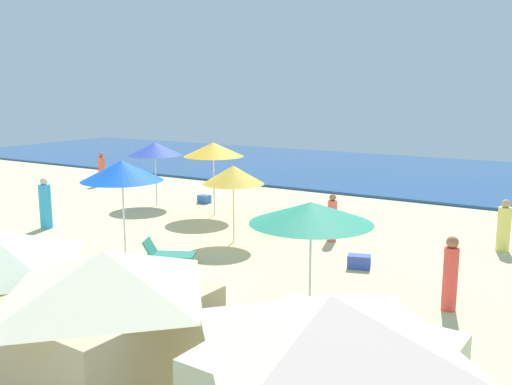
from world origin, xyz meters
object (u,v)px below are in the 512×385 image
at_px(cabana_4, 108,370).
at_px(beachgoer_6, 504,227).
at_px(cooler_box_1, 359,262).
at_px(beachgoer_5, 102,170).
at_px(beachgoer_3, 332,219).
at_px(lounge_chair_1_0, 167,255).
at_px(beachgoer_1, 450,275).
at_px(cooler_box_0, 204,199).
at_px(umbrella_3, 311,213).
at_px(umbrella_1, 122,171).
at_px(beachgoer_2, 45,205).
at_px(umbrella_4, 214,150).
at_px(umbrella_2, 233,175).
at_px(umbrella_0, 155,149).

xyz_separation_m(cabana_4, beachgoer_6, (2.43, 12.91, -0.79)).
relative_size(beachgoer_6, cooler_box_1, 2.55).
relative_size(beachgoer_5, beachgoer_6, 1.04).
bearing_deg(beachgoer_3, lounge_chair_1_0, -19.17).
relative_size(beachgoer_1, cooler_box_0, 3.42).
xyz_separation_m(beachgoer_6, cooler_box_0, (-11.46, 1.10, -0.53)).
bearing_deg(beachgoer_3, umbrella_3, 33.10).
distance_m(umbrella_1, beachgoer_3, 6.52).
bearing_deg(cooler_box_1, beachgoer_2, 170.66).
xyz_separation_m(umbrella_4, cooler_box_1, (6.85, -3.14, -2.26)).
bearing_deg(umbrella_4, beachgoer_6, 2.94).
xyz_separation_m(lounge_chair_1_0, umbrella_4, (-2.37, 5.47, 2.18)).
distance_m(cabana_4, beachgoer_5, 21.84).
distance_m(cabana_4, beachgoer_6, 13.16).
bearing_deg(beachgoer_6, umbrella_2, -35.12).
height_order(umbrella_0, cooler_box_1, umbrella_0).
bearing_deg(beachgoer_3, cooler_box_1, 52.56).
relative_size(lounge_chair_1_0, beachgoer_1, 0.91).
height_order(beachgoer_3, cooler_box_1, beachgoer_3).
xyz_separation_m(umbrella_2, beachgoer_5, (-11.16, 5.31, -1.34)).
bearing_deg(umbrella_1, beachgoer_1, 9.41).
bearing_deg(beachgoer_6, beachgoer_2, -39.01).
bearing_deg(cabana_4, lounge_chair_1_0, 129.04).
height_order(beachgoer_2, cooler_box_0, beachgoer_2).
height_order(beachgoer_2, beachgoer_6, beachgoer_2).
distance_m(lounge_chair_1_0, cooler_box_0, 8.14).
distance_m(cabana_4, beachgoer_3, 11.57).
xyz_separation_m(umbrella_3, umbrella_4, (-7.29, 6.99, 0.17)).
xyz_separation_m(beachgoer_1, cooler_box_0, (-11.15, 6.43, -0.61)).
relative_size(umbrella_0, umbrella_2, 1.07).
height_order(beachgoer_5, cooler_box_0, beachgoer_5).
bearing_deg(cabana_4, beachgoer_2, 147.66).
bearing_deg(cabana_4, umbrella_3, 94.15).
bearing_deg(umbrella_3, umbrella_4, 136.18).
bearing_deg(umbrella_1, beachgoer_2, 162.65).
bearing_deg(beachgoer_3, beachgoer_1, 62.53).
relative_size(umbrella_0, umbrella_3, 1.02).
xyz_separation_m(umbrella_1, umbrella_2, (1.16, 3.41, -0.46)).
height_order(umbrella_2, beachgoer_1, umbrella_2).
height_order(umbrella_3, umbrella_4, umbrella_4).
bearing_deg(beachgoer_1, beachgoer_2, -89.63).
bearing_deg(umbrella_4, umbrella_3, -43.82).
distance_m(umbrella_3, cooler_box_1, 4.40).
height_order(umbrella_4, cooler_box_0, umbrella_4).
xyz_separation_m(umbrella_1, cooler_box_1, (5.35, 3.00, -2.36)).
distance_m(umbrella_3, beachgoer_2, 11.33).
bearing_deg(umbrella_2, beachgoer_6, 24.36).
relative_size(umbrella_0, umbrella_4, 0.94).
height_order(umbrella_3, cooler_box_1, umbrella_3).
relative_size(umbrella_2, cooler_box_0, 5.01).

